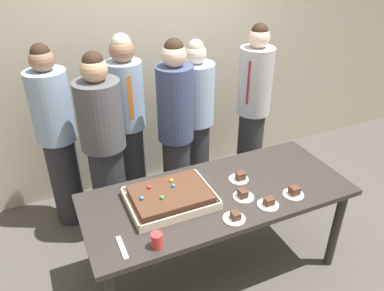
{
  "coord_description": "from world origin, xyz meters",
  "views": [
    {
      "loc": [
        -1.08,
        -1.92,
        2.44
      ],
      "look_at": [
        -0.14,
        0.15,
        1.14
      ],
      "focal_mm": 35.1,
      "sensor_mm": 36.0,
      "label": 1
    }
  ],
  "objects_px": {
    "sheet_cake": "(170,197)",
    "person_striped_tie_right": "(195,120)",
    "plated_slice_far_left": "(235,217)",
    "person_back_corner": "(129,123)",
    "person_serving_front": "(105,150)",
    "drink_cup_nearest": "(157,240)",
    "party_table": "(218,203)",
    "plated_slice_far_right": "(243,195)",
    "plated_slice_near_right": "(268,203)",
    "plated_slice_near_left": "(294,192)",
    "cake_server_utensil": "(122,247)",
    "plated_slice_center_front": "(239,178)",
    "person_left_edge_reaching": "(253,109)",
    "person_far_right_suit": "(57,138)",
    "person_green_shirt_behind": "(176,133)"
  },
  "relations": [
    {
      "from": "plated_slice_near_left",
      "to": "person_far_right_suit",
      "type": "height_order",
      "value": "person_far_right_suit"
    },
    {
      "from": "plated_slice_near_left",
      "to": "person_back_corner",
      "type": "relative_size",
      "value": 0.09
    },
    {
      "from": "plated_slice_far_right",
      "to": "person_serving_front",
      "type": "bearing_deg",
      "value": 130.05
    },
    {
      "from": "plated_slice_far_left",
      "to": "plated_slice_far_right",
      "type": "distance_m",
      "value": 0.25
    },
    {
      "from": "drink_cup_nearest",
      "to": "person_left_edge_reaching",
      "type": "relative_size",
      "value": 0.06
    },
    {
      "from": "person_green_shirt_behind",
      "to": "person_far_right_suit",
      "type": "height_order",
      "value": "person_green_shirt_behind"
    },
    {
      "from": "sheet_cake",
      "to": "drink_cup_nearest",
      "type": "relative_size",
      "value": 5.94
    },
    {
      "from": "plated_slice_center_front",
      "to": "sheet_cake",
      "type": "bearing_deg",
      "value": -177.09
    },
    {
      "from": "party_table",
      "to": "drink_cup_nearest",
      "type": "bearing_deg",
      "value": -150.97
    },
    {
      "from": "person_left_edge_reaching",
      "to": "person_back_corner",
      "type": "relative_size",
      "value": 1.01
    },
    {
      "from": "party_table",
      "to": "drink_cup_nearest",
      "type": "height_order",
      "value": "drink_cup_nearest"
    },
    {
      "from": "party_table",
      "to": "drink_cup_nearest",
      "type": "relative_size",
      "value": 19.58
    },
    {
      "from": "person_serving_front",
      "to": "person_back_corner",
      "type": "relative_size",
      "value": 0.99
    },
    {
      "from": "plated_slice_near_right",
      "to": "person_serving_front",
      "type": "xyz_separation_m",
      "value": [
        -0.89,
        1.07,
        0.07
      ]
    },
    {
      "from": "party_table",
      "to": "cake_server_utensil",
      "type": "distance_m",
      "value": 0.83
    },
    {
      "from": "sheet_cake",
      "to": "person_striped_tie_right",
      "type": "height_order",
      "value": "person_striped_tie_right"
    },
    {
      "from": "sheet_cake",
      "to": "person_serving_front",
      "type": "bearing_deg",
      "value": 110.7
    },
    {
      "from": "sheet_cake",
      "to": "plated_slice_far_left",
      "type": "bearing_deg",
      "value": -47.65
    },
    {
      "from": "party_table",
      "to": "sheet_cake",
      "type": "height_order",
      "value": "sheet_cake"
    },
    {
      "from": "plated_slice_far_left",
      "to": "drink_cup_nearest",
      "type": "distance_m",
      "value": 0.55
    },
    {
      "from": "plated_slice_near_left",
      "to": "person_green_shirt_behind",
      "type": "xyz_separation_m",
      "value": [
        -0.5,
        1.02,
        0.1
      ]
    },
    {
      "from": "sheet_cake",
      "to": "cake_server_utensil",
      "type": "relative_size",
      "value": 2.97
    },
    {
      "from": "drink_cup_nearest",
      "to": "person_green_shirt_behind",
      "type": "relative_size",
      "value": 0.06
    },
    {
      "from": "person_left_edge_reaching",
      "to": "person_serving_front",
      "type": "bearing_deg",
      "value": -30.49
    },
    {
      "from": "party_table",
      "to": "plated_slice_near_right",
      "type": "height_order",
      "value": "plated_slice_near_right"
    },
    {
      "from": "plated_slice_far_right",
      "to": "plated_slice_near_right",
      "type": "bearing_deg",
      "value": -52.57
    },
    {
      "from": "sheet_cake",
      "to": "person_back_corner",
      "type": "relative_size",
      "value": 0.34
    },
    {
      "from": "plated_slice_near_left",
      "to": "person_back_corner",
      "type": "height_order",
      "value": "person_back_corner"
    },
    {
      "from": "person_far_right_suit",
      "to": "plated_slice_far_left",
      "type": "bearing_deg",
      "value": 3.59
    },
    {
      "from": "plated_slice_far_left",
      "to": "cake_server_utensil",
      "type": "relative_size",
      "value": 0.75
    },
    {
      "from": "party_table",
      "to": "person_green_shirt_behind",
      "type": "height_order",
      "value": "person_green_shirt_behind"
    },
    {
      "from": "plated_slice_center_front",
      "to": "person_green_shirt_behind",
      "type": "xyz_separation_m",
      "value": [
        -0.24,
        0.7,
        0.1
      ]
    },
    {
      "from": "plated_slice_near_left",
      "to": "cake_server_utensil",
      "type": "xyz_separation_m",
      "value": [
        -1.26,
        -0.0,
        -0.02
      ]
    },
    {
      "from": "party_table",
      "to": "plated_slice_center_front",
      "type": "relative_size",
      "value": 13.05
    },
    {
      "from": "person_green_shirt_behind",
      "to": "person_back_corner",
      "type": "bearing_deg",
      "value": -112.69
    },
    {
      "from": "person_striped_tie_right",
      "to": "sheet_cake",
      "type": "bearing_deg",
      "value": -0.02
    },
    {
      "from": "plated_slice_far_left",
      "to": "person_back_corner",
      "type": "bearing_deg",
      "value": 101.88
    },
    {
      "from": "plated_slice_center_front",
      "to": "person_striped_tie_right",
      "type": "xyz_separation_m",
      "value": [
        0.09,
        1.01,
        0.02
      ]
    },
    {
      "from": "plated_slice_far_left",
      "to": "person_serving_front",
      "type": "height_order",
      "value": "person_serving_front"
    },
    {
      "from": "plated_slice_near_left",
      "to": "person_back_corner",
      "type": "bearing_deg",
      "value": 120.78
    },
    {
      "from": "sheet_cake",
      "to": "person_far_right_suit",
      "type": "height_order",
      "value": "person_far_right_suit"
    },
    {
      "from": "person_striped_tie_right",
      "to": "plated_slice_far_left",
      "type": "bearing_deg",
      "value": 18.5
    },
    {
      "from": "plated_slice_center_front",
      "to": "person_far_right_suit",
      "type": "distance_m",
      "value": 1.6
    },
    {
      "from": "drink_cup_nearest",
      "to": "cake_server_utensil",
      "type": "distance_m",
      "value": 0.22
    },
    {
      "from": "person_serving_front",
      "to": "person_green_shirt_behind",
      "type": "distance_m",
      "value": 0.62
    },
    {
      "from": "party_table",
      "to": "person_striped_tie_right",
      "type": "xyz_separation_m",
      "value": [
        0.31,
        1.09,
        0.13
      ]
    },
    {
      "from": "drink_cup_nearest",
      "to": "cake_server_utensil",
      "type": "height_order",
      "value": "drink_cup_nearest"
    },
    {
      "from": "party_table",
      "to": "person_far_right_suit",
      "type": "height_order",
      "value": "person_far_right_suit"
    },
    {
      "from": "drink_cup_nearest",
      "to": "person_left_edge_reaching",
      "type": "distance_m",
      "value": 1.94
    },
    {
      "from": "plated_slice_near_left",
      "to": "person_serving_front",
      "type": "distance_m",
      "value": 1.53
    }
  ]
}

